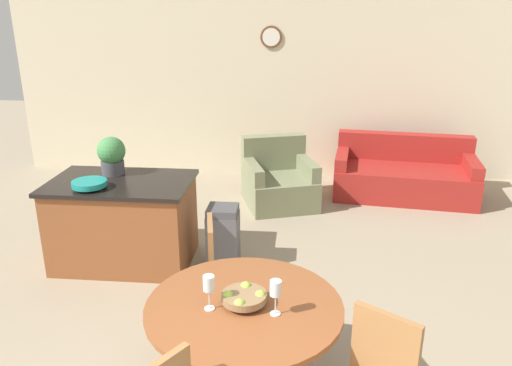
% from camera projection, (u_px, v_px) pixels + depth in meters
% --- Properties ---
extents(wall_back, '(8.00, 0.09, 2.70)m').
position_uv_depth(wall_back, '(275.00, 88.00, 7.53)').
color(wall_back, beige).
rests_on(wall_back, ground_plane).
extents(dining_table, '(1.22, 1.22, 0.77)m').
position_uv_depth(dining_table, '(244.00, 328.00, 3.12)').
color(dining_table, brown).
rests_on(dining_table, ground_plane).
extents(dining_chair_far_side, '(0.49, 0.49, 0.96)m').
position_uv_depth(dining_chair_far_side, '(226.00, 272.00, 3.93)').
color(dining_chair_far_side, '#9E6B3D').
rests_on(dining_chair_far_side, ground_plane).
extents(fruit_bowl, '(0.28, 0.28, 0.10)m').
position_uv_depth(fruit_bowl, '(244.00, 297.00, 3.05)').
color(fruit_bowl, olive).
rests_on(fruit_bowl, dining_table).
extents(wine_glass_left, '(0.07, 0.07, 0.23)m').
position_uv_depth(wine_glass_left, '(209.00, 285.00, 2.96)').
color(wine_glass_left, silver).
rests_on(wine_glass_left, dining_table).
extents(wine_glass_right, '(0.07, 0.07, 0.23)m').
position_uv_depth(wine_glass_right, '(276.00, 289.00, 2.91)').
color(wine_glass_right, silver).
rests_on(wine_glass_right, dining_table).
extents(kitchen_island, '(1.40, 0.90, 0.89)m').
position_uv_depth(kitchen_island, '(124.00, 222.00, 5.06)').
color(kitchen_island, brown).
rests_on(kitchen_island, ground_plane).
extents(teal_bowl, '(0.33, 0.33, 0.08)m').
position_uv_depth(teal_bowl, '(89.00, 184.00, 4.70)').
color(teal_bowl, teal).
rests_on(teal_bowl, kitchen_island).
extents(potted_plant, '(0.28, 0.28, 0.39)m').
position_uv_depth(potted_plant, '(112.00, 155.00, 5.06)').
color(potted_plant, '#4C4C51').
rests_on(potted_plant, kitchen_island).
extents(trash_bin, '(0.31, 0.30, 0.64)m').
position_uv_depth(trash_bin, '(223.00, 237.00, 5.03)').
color(trash_bin, '#56565B').
rests_on(trash_bin, ground_plane).
extents(couch, '(1.98, 1.20, 0.80)m').
position_uv_depth(couch, '(403.00, 176.00, 6.99)').
color(couch, maroon).
rests_on(couch, ground_plane).
extents(armchair, '(1.10, 1.12, 0.87)m').
position_uv_depth(armchair, '(279.00, 183.00, 6.66)').
color(armchair, '#7A7F5B').
rests_on(armchair, ground_plane).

